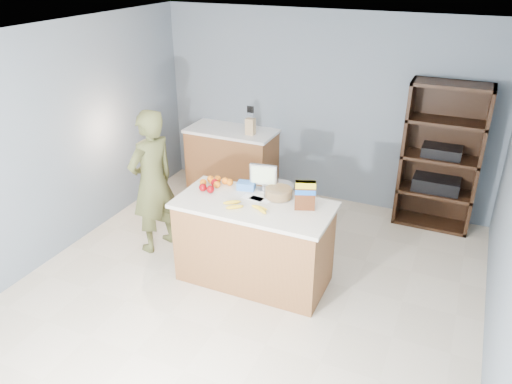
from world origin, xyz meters
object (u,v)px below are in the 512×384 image
at_px(shelving_unit, 441,159).
at_px(cereal_box, 305,193).
at_px(person, 152,182).
at_px(tv, 263,176).
at_px(counter_peninsula, 254,245).

relative_size(shelving_unit, cereal_box, 6.22).
distance_m(shelving_unit, person, 3.43).
relative_size(shelving_unit, person, 1.09).
distance_m(person, tv, 1.29).
xyz_separation_m(counter_peninsula, person, (-1.30, 0.14, 0.41)).
relative_size(counter_peninsula, cereal_box, 5.39).
relative_size(tv, cereal_box, 0.97).
bearing_deg(person, counter_peninsula, 98.60).
bearing_deg(person, cereal_box, 103.00).
xyz_separation_m(counter_peninsula, shelving_unit, (1.55, 2.05, 0.45)).
bearing_deg(tv, shelving_unit, 47.65).
height_order(person, cereal_box, person).
relative_size(shelving_unit, tv, 6.38).
distance_m(counter_peninsula, cereal_box, 0.82).
height_order(shelving_unit, cereal_box, shelving_unit).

